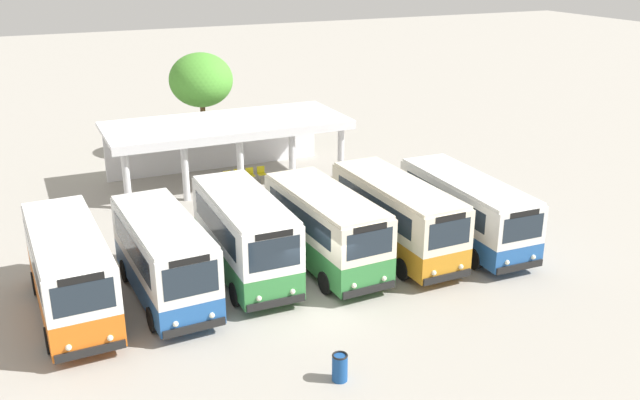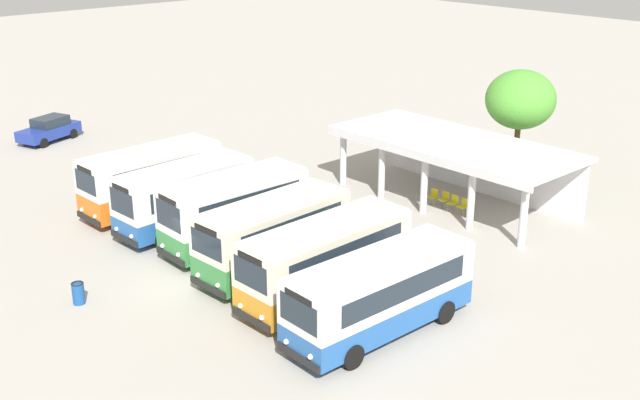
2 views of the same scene
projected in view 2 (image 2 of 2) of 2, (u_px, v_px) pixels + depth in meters
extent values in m
plane|color=#A39E93|center=(198.00, 278.00, 33.20)|extent=(180.00, 180.00, 0.00)
cylinder|color=black|center=(127.00, 219.00, 38.30)|extent=(0.25, 0.91, 0.90)
cylinder|color=black|center=(104.00, 207.00, 39.77)|extent=(0.25, 0.91, 0.90)
cylinder|color=black|center=(202.00, 197.00, 41.24)|extent=(0.25, 0.91, 0.90)
cylinder|color=black|center=(178.00, 187.00, 42.71)|extent=(0.25, 0.91, 0.90)
cube|color=orange|center=(153.00, 192.00, 40.32)|extent=(2.53, 7.33, 1.18)
cube|color=white|center=(151.00, 167.00, 39.84)|extent=(2.53, 7.33, 1.58)
cube|color=white|center=(149.00, 151.00, 39.54)|extent=(2.46, 7.11, 0.12)
cube|color=black|center=(89.00, 219.00, 38.08)|extent=(2.18, 0.17, 0.28)
cube|color=#1E2833|center=(86.00, 182.00, 37.46)|extent=(1.88, 0.11, 1.03)
cube|color=black|center=(84.00, 170.00, 37.24)|extent=(1.38, 0.10, 0.24)
cube|color=#1E2833|center=(165.00, 171.00, 39.12)|extent=(0.23, 5.81, 0.87)
cube|color=#1E2833|center=(140.00, 161.00, 40.65)|extent=(0.23, 5.81, 0.87)
sphere|color=#EAEACC|center=(95.00, 216.00, 37.56)|extent=(0.20, 0.20, 0.20)
sphere|color=#EAEACC|center=(82.00, 210.00, 38.40)|extent=(0.20, 0.20, 0.20)
cylinder|color=black|center=(163.00, 239.00, 35.99)|extent=(0.26, 0.91, 0.90)
cylinder|color=black|center=(136.00, 226.00, 37.43)|extent=(0.26, 0.91, 0.90)
cylinder|color=black|center=(235.00, 215.00, 38.81)|extent=(0.26, 0.91, 0.90)
cylinder|color=black|center=(208.00, 204.00, 40.25)|extent=(0.26, 0.91, 0.90)
cube|color=#23569E|center=(186.00, 212.00, 37.97)|extent=(2.60, 6.95, 0.98)
cube|color=silver|center=(184.00, 186.00, 37.50)|extent=(2.60, 6.95, 1.72)
cube|color=silver|center=(183.00, 168.00, 37.18)|extent=(2.52, 6.74, 0.12)
cube|color=black|center=(124.00, 239.00, 35.80)|extent=(2.16, 0.20, 0.28)
cube|color=#1E2833|center=(122.00, 203.00, 35.22)|extent=(1.86, 0.14, 1.12)
cube|color=black|center=(121.00, 188.00, 34.98)|extent=(1.36, 0.12, 0.24)
cube|color=#1E2833|center=(200.00, 190.00, 36.81)|extent=(0.31, 5.47, 0.95)
cube|color=#1E2833|center=(172.00, 179.00, 38.29)|extent=(0.31, 5.47, 0.95)
sphere|color=#EAEACC|center=(132.00, 236.00, 35.29)|extent=(0.20, 0.20, 0.20)
sphere|color=#EAEACC|center=(117.00, 229.00, 36.11)|extent=(0.20, 0.20, 0.20)
cylinder|color=black|center=(211.00, 258.00, 34.06)|extent=(0.23, 0.90, 0.90)
cylinder|color=black|center=(183.00, 242.00, 35.61)|extent=(0.23, 0.90, 0.90)
cylinder|color=black|center=(287.00, 232.00, 36.74)|extent=(0.23, 0.90, 0.90)
cylinder|color=black|center=(258.00, 219.00, 38.29)|extent=(0.23, 0.90, 0.90)
cube|color=#337F3D|center=(236.00, 227.00, 36.00)|extent=(2.38, 6.93, 1.11)
cube|color=white|center=(234.00, 198.00, 35.50)|extent=(2.38, 6.93, 1.76)
cube|color=white|center=(234.00, 178.00, 35.17)|extent=(2.31, 6.72, 0.12)
cube|color=black|center=(171.00, 257.00, 33.97)|extent=(2.21, 0.12, 0.28)
cube|color=#1E2833|center=(169.00, 216.00, 33.33)|extent=(1.90, 0.07, 1.14)
cube|color=black|center=(167.00, 200.00, 33.09)|extent=(1.39, 0.06, 0.24)
cube|color=#1E2833|center=(252.00, 203.00, 34.74)|extent=(0.09, 5.53, 0.97)
cube|color=#1E2833|center=(221.00, 190.00, 36.35)|extent=(0.09, 5.53, 0.97)
sphere|color=#EAEACC|center=(178.00, 255.00, 33.42)|extent=(0.20, 0.20, 0.20)
sphere|color=#EAEACC|center=(163.00, 246.00, 34.31)|extent=(0.20, 0.20, 0.20)
cylinder|color=black|center=(252.00, 287.00, 31.44)|extent=(0.26, 0.91, 0.90)
cylinder|color=black|center=(218.00, 270.00, 32.92)|extent=(0.26, 0.91, 0.90)
cylinder|color=black|center=(328.00, 255.00, 34.31)|extent=(0.26, 0.91, 0.90)
cylinder|color=black|center=(293.00, 241.00, 35.79)|extent=(0.26, 0.91, 0.90)
cube|color=#337F3D|center=(274.00, 251.00, 33.43)|extent=(2.67, 7.10, 1.17)
cube|color=beige|center=(273.00, 222.00, 32.96)|extent=(2.67, 7.10, 1.53)
cube|color=beige|center=(273.00, 204.00, 32.67)|extent=(2.59, 6.88, 0.12)
cube|color=black|center=(208.00, 287.00, 31.25)|extent=(2.22, 0.20, 0.28)
cube|color=#1E2833|center=(207.00, 244.00, 30.64)|extent=(1.92, 0.14, 1.00)
cube|color=black|center=(206.00, 230.00, 30.43)|extent=(1.40, 0.12, 0.24)
cube|color=#1E2833|center=(294.00, 228.00, 32.24)|extent=(0.30, 5.59, 0.84)
cube|color=#1E2833|center=(257.00, 213.00, 33.78)|extent=(0.30, 5.59, 0.84)
sphere|color=#EAEACC|center=(218.00, 285.00, 30.72)|extent=(0.20, 0.20, 0.20)
sphere|color=#EAEACC|center=(198.00, 275.00, 31.57)|extent=(0.20, 0.20, 0.20)
cylinder|color=black|center=(301.00, 318.00, 29.06)|extent=(0.24, 0.90, 0.90)
cylinder|color=black|center=(263.00, 298.00, 30.53)|extent=(0.24, 0.90, 0.90)
cylinder|color=black|center=(386.00, 279.00, 32.10)|extent=(0.24, 0.90, 0.90)
cylinder|color=black|center=(348.00, 263.00, 33.57)|extent=(0.24, 0.90, 0.90)
cube|color=orange|center=(326.00, 278.00, 31.15)|extent=(2.44, 7.64, 1.09)
cube|color=beige|center=(326.00, 247.00, 30.68)|extent=(2.44, 7.64, 1.59)
cube|color=beige|center=(326.00, 226.00, 30.38)|extent=(2.37, 7.41, 0.12)
cube|color=black|center=(251.00, 319.00, 28.82)|extent=(2.16, 0.15, 0.28)
cube|color=#1E2833|center=(251.00, 275.00, 28.22)|extent=(1.86, 0.09, 1.04)
cube|color=black|center=(250.00, 259.00, 28.00)|extent=(1.36, 0.08, 0.24)
cube|color=#1E2833|center=(348.00, 253.00, 29.96)|extent=(0.18, 6.07, 0.88)
cube|color=#1E2833|center=(308.00, 236.00, 31.49)|extent=(0.18, 6.07, 0.88)
sphere|color=#EAEACC|center=(262.00, 318.00, 28.29)|extent=(0.20, 0.20, 0.20)
sphere|color=#EAEACC|center=(240.00, 306.00, 29.14)|extent=(0.20, 0.20, 0.20)
cylinder|color=black|center=(353.00, 357.00, 26.55)|extent=(0.24, 0.90, 0.90)
cylinder|color=black|center=(311.00, 332.00, 28.11)|extent=(0.24, 0.90, 0.90)
cylinder|color=black|center=(445.00, 312.00, 29.49)|extent=(0.24, 0.90, 0.90)
cylinder|color=black|center=(402.00, 292.00, 31.04)|extent=(0.24, 0.90, 0.90)
cube|color=#23569E|center=(380.00, 312.00, 28.65)|extent=(2.47, 7.74, 0.96)
cube|color=silver|center=(381.00, 281.00, 28.21)|extent=(2.47, 7.74, 1.55)
cube|color=silver|center=(381.00, 260.00, 27.92)|extent=(2.40, 7.51, 0.12)
cube|color=black|center=(298.00, 357.00, 26.38)|extent=(2.19, 0.15, 0.28)
cube|color=#1E2833|center=(299.00, 314.00, 25.84)|extent=(1.89, 0.09, 1.01)
cube|color=black|center=(298.00, 297.00, 25.63)|extent=(1.38, 0.08, 0.24)
cube|color=#1E2833|center=(406.00, 290.00, 27.45)|extent=(0.17, 6.15, 0.85)
cube|color=#1E2833|center=(361.00, 268.00, 29.07)|extent=(0.17, 6.15, 0.85)
sphere|color=#EAEACC|center=(310.00, 357.00, 25.83)|extent=(0.20, 0.20, 0.20)
sphere|color=#EAEACC|center=(286.00, 342.00, 26.73)|extent=(0.20, 0.20, 0.20)
cylinder|color=black|center=(44.00, 143.00, 51.08)|extent=(0.38, 0.66, 0.64)
cylinder|color=black|center=(25.00, 140.00, 51.82)|extent=(0.38, 0.66, 0.64)
cylinder|color=black|center=(73.00, 133.00, 53.25)|extent=(0.38, 0.66, 0.64)
cylinder|color=black|center=(55.00, 130.00, 53.98)|extent=(0.38, 0.66, 0.64)
cube|color=navy|center=(49.00, 132.00, 52.41)|extent=(3.07, 4.57, 0.70)
cube|color=#1E2833|center=(50.00, 121.00, 52.36)|extent=(2.14, 2.57, 0.60)
cylinder|color=silver|center=(343.00, 157.00, 43.89)|extent=(0.36, 0.36, 3.20)
cylinder|color=silver|center=(382.00, 169.00, 41.85)|extent=(0.36, 0.36, 3.20)
cylinder|color=silver|center=(424.00, 183.00, 39.80)|extent=(0.36, 0.36, 3.20)
cylinder|color=silver|center=(471.00, 198.00, 37.75)|extent=(0.36, 0.36, 3.20)
cylinder|color=silver|center=(524.00, 215.00, 35.70)|extent=(0.36, 0.36, 3.20)
cube|color=white|center=(481.00, 164.00, 42.76)|extent=(12.63, 0.20, 3.20)
cube|color=white|center=(454.00, 142.00, 40.62)|extent=(13.13, 5.59, 0.20)
cube|color=white|center=(419.00, 157.00, 38.97)|extent=(13.13, 0.10, 0.28)
cylinder|color=slate|center=(432.00, 203.00, 41.03)|extent=(0.03, 0.03, 0.44)
cylinder|color=slate|center=(427.00, 201.00, 41.28)|extent=(0.03, 0.03, 0.44)
cylinder|color=slate|center=(437.00, 201.00, 41.25)|extent=(0.03, 0.03, 0.44)
cylinder|color=slate|center=(432.00, 200.00, 41.50)|extent=(0.03, 0.03, 0.44)
cube|color=yellow|center=(432.00, 197.00, 41.18)|extent=(0.44, 0.44, 0.04)
cube|color=yellow|center=(435.00, 192.00, 41.24)|extent=(0.44, 0.04, 0.40)
cylinder|color=slate|center=(443.00, 206.00, 40.64)|extent=(0.03, 0.03, 0.44)
cylinder|color=slate|center=(438.00, 204.00, 40.89)|extent=(0.03, 0.03, 0.44)
cylinder|color=slate|center=(448.00, 204.00, 40.86)|extent=(0.03, 0.03, 0.44)
cylinder|color=slate|center=(443.00, 202.00, 41.11)|extent=(0.03, 0.03, 0.44)
cube|color=yellow|center=(443.00, 200.00, 40.79)|extent=(0.44, 0.44, 0.04)
cube|color=yellow|center=(446.00, 195.00, 40.85)|extent=(0.44, 0.04, 0.40)
cylinder|color=slate|center=(453.00, 209.00, 40.14)|extent=(0.03, 0.03, 0.44)
cylinder|color=slate|center=(447.00, 208.00, 40.39)|extent=(0.03, 0.03, 0.44)
cylinder|color=slate|center=(457.00, 208.00, 40.36)|extent=(0.03, 0.03, 0.44)
cylinder|color=slate|center=(452.00, 206.00, 40.61)|extent=(0.03, 0.03, 0.44)
cube|color=yellow|center=(452.00, 203.00, 40.29)|extent=(0.44, 0.44, 0.04)
cube|color=yellow|center=(455.00, 199.00, 40.34)|extent=(0.44, 0.04, 0.40)
cylinder|color=slate|center=(463.00, 213.00, 39.68)|extent=(0.03, 0.03, 0.44)
cylinder|color=slate|center=(457.00, 211.00, 39.92)|extent=(0.03, 0.03, 0.44)
cylinder|color=slate|center=(467.00, 211.00, 39.90)|extent=(0.03, 0.03, 0.44)
cylinder|color=slate|center=(462.00, 209.00, 40.14)|extent=(0.03, 0.03, 0.44)
cube|color=yellow|center=(463.00, 207.00, 39.83)|extent=(0.44, 0.44, 0.04)
cube|color=yellow|center=(465.00, 202.00, 39.88)|extent=(0.44, 0.04, 0.40)
cylinder|color=brown|center=(516.00, 153.00, 44.55)|extent=(0.32, 0.32, 3.27)
ellipsoid|color=#4C9933|center=(521.00, 99.00, 43.47)|extent=(3.87, 3.87, 3.29)
cylinder|color=#19478C|center=(78.00, 294.00, 30.93)|extent=(0.48, 0.48, 0.85)
torus|color=black|center=(77.00, 284.00, 30.78)|extent=(0.49, 0.49, 0.06)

